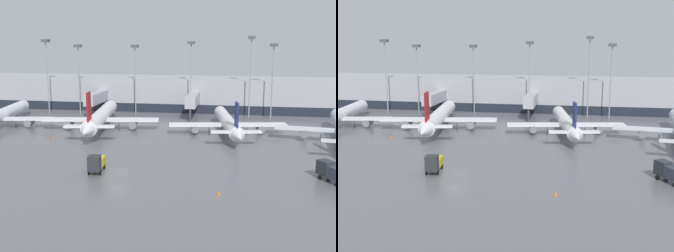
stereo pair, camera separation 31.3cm
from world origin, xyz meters
The scene contains 14 objects.
ground_plane centered at (0.00, 0.00, 0.00)m, with size 320.00×320.00×0.00m, color slate.
terminal_building centered at (-0.06, 61.87, 4.50)m, with size 160.00×28.78×9.00m.
parked_jet_2 centered at (-12.45, 29.39, 2.87)m, with size 25.90×36.01×9.90m.
parked_jet_4 centered at (15.49, 29.37, 2.58)m, with size 24.83×31.92×8.45m.
service_truck_0 centered at (-3.35, -0.09, 1.53)m, with size 2.41×5.10×2.92m.
service_truck_1 centered at (30.96, 0.87, 1.60)m, with size 4.38×5.59×2.76m.
traffic_cone_1 centered at (15.34, -6.76, 0.30)m, with size 0.41×0.41×0.59m.
traffic_cone_3 centered at (-19.47, 19.85, 0.32)m, with size 0.36×0.36×0.63m.
apron_light_mast_0 centered at (-33.30, 48.09, 15.47)m, with size 1.80×1.80×19.80m.
apron_light_mast_3 centered at (25.75, 49.39, 14.79)m, with size 1.80×1.80×18.81m.
apron_light_mast_4 centered at (-9.80, 51.13, 14.53)m, with size 1.80×1.80×18.42m.
apron_light_mast_5 centered at (5.19, 50.79, 15.15)m, with size 1.80×1.80×19.33m.
apron_light_mast_6 centered at (-24.75, 49.03, 14.57)m, with size 1.80×1.80×18.48m.
apron_light_mast_7 centered at (20.34, 50.75, 16.01)m, with size 1.80×1.80×20.61m.
Camera 1 is at (17.37, -58.43, 19.69)m, focal length 45.00 mm.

